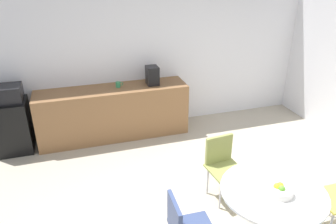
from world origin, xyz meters
TOP-DOWN VIEW (x-y plane):
  - wall_back at (0.00, 3.00)m, footprint 6.00×0.10m
  - counter_block at (-0.74, 2.65)m, footprint 2.56×0.60m
  - mini_fridge at (-2.38, 2.65)m, footprint 0.54×0.54m
  - microwave at (-2.38, 2.65)m, footprint 0.48×0.38m
  - round_table at (0.44, -0.31)m, footprint 1.06×1.06m
  - chair_olive at (0.35, 0.63)m, footprint 0.46×0.46m
  - fruit_bowl at (0.47, -0.39)m, footprint 0.24×0.24m
  - mug_white at (-0.63, 2.68)m, footprint 0.13×0.08m
  - coffee_maker at (-0.04, 2.65)m, footprint 0.20×0.24m

SIDE VIEW (x-z plane):
  - mini_fridge at x=-2.38m, z-range 0.00..0.86m
  - counter_block at x=-0.74m, z-range 0.00..0.90m
  - chair_olive at x=0.35m, z-range 0.11..0.94m
  - round_table at x=0.44m, z-range 0.23..0.98m
  - fruit_bowl at x=0.47m, z-range 0.73..0.84m
  - mug_white at x=-0.63m, z-range 0.90..1.00m
  - microwave at x=-2.38m, z-range 0.86..1.12m
  - coffee_maker at x=-0.04m, z-range 0.90..1.22m
  - wall_back at x=0.00m, z-range 0.00..2.60m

